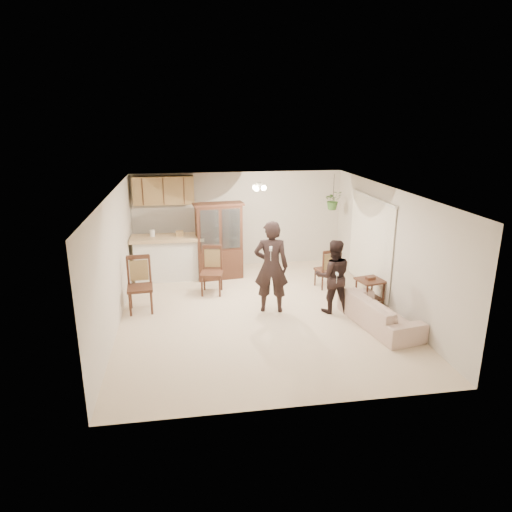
{
  "coord_description": "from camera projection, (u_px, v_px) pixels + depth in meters",
  "views": [
    {
      "loc": [
        -1.39,
        -8.53,
        3.84
      ],
      "look_at": [
        0.02,
        0.4,
        1.09
      ],
      "focal_mm": 32.0,
      "sensor_mm": 36.0,
      "label": 1
    }
  ],
  "objects": [
    {
      "name": "child",
      "position": [
        333.0,
        280.0,
        9.25
      ],
      "size": [
        0.72,
        0.59,
        1.35
      ],
      "primitive_type": "imported",
      "rotation": [
        0.0,
        0.0,
        3.01
      ],
      "color": "black",
      "rests_on": "floor"
    },
    {
      "name": "vertical_blinds",
      "position": [
        370.0,
        244.0,
        10.32
      ],
      "size": [
        0.06,
        2.3,
        2.1
      ],
      "primitive_type": null,
      "color": "silver",
      "rests_on": "wall_right"
    },
    {
      "name": "wall_back",
      "position": [
        239.0,
        219.0,
        12.1
      ],
      "size": [
        5.5,
        0.02,
        2.5
      ],
      "primitive_type": "cube",
      "color": "beige",
      "rests_on": "ground"
    },
    {
      "name": "controller_child",
      "position": [
        337.0,
        274.0,
        8.83
      ],
      "size": [
        0.06,
        0.14,
        0.04
      ],
      "primitive_type": "cube",
      "rotation": [
        0.0,
        0.0,
        3.01
      ],
      "color": "silver",
      "rests_on": "child"
    },
    {
      "name": "controller_adult",
      "position": [
        271.0,
        249.0,
        8.62
      ],
      "size": [
        0.09,
        0.17,
        0.05
      ],
      "primitive_type": "cube",
      "rotation": [
        0.0,
        0.0,
        2.93
      ],
      "color": "silver",
      "rests_on": "adult"
    },
    {
      "name": "chair_hutch_right",
      "position": [
        325.0,
        276.0,
        10.72
      ],
      "size": [
        0.5,
        0.5,
        0.95
      ],
      "rotation": [
        0.0,
        0.0,
        3.36
      ],
      "color": "#341B13",
      "rests_on": "floor"
    },
    {
      "name": "china_hutch",
      "position": [
        219.0,
        242.0,
        11.15
      ],
      "size": [
        1.24,
        0.6,
        1.89
      ],
      "rotation": [
        0.0,
        0.0,
        0.12
      ],
      "color": "#341B13",
      "rests_on": "floor"
    },
    {
      "name": "hanging_plant",
      "position": [
        333.0,
        200.0,
        11.46
      ],
      "size": [
        0.43,
        0.37,
        0.48
      ],
      "primitive_type": "imported",
      "color": "#305F26",
      "rests_on": "ceiling"
    },
    {
      "name": "breakfast_bar",
      "position": [
        169.0,
        260.0,
        11.19
      ],
      "size": [
        1.6,
        0.55,
        1.0
      ],
      "primitive_type": "cube",
      "color": "silver",
      "rests_on": "floor"
    },
    {
      "name": "side_table",
      "position": [
        369.0,
        291.0,
        9.71
      ],
      "size": [
        0.61,
        0.61,
        0.62
      ],
      "rotation": [
        0.0,
        0.0,
        0.21
      ],
      "color": "#341B13",
      "rests_on": "floor"
    },
    {
      "name": "sofa",
      "position": [
        380.0,
        308.0,
        8.69
      ],
      "size": [
        1.05,
        1.97,
        0.73
      ],
      "primitive_type": "imported",
      "rotation": [
        0.0,
        0.0,
        1.75
      ],
      "color": "beige",
      "rests_on": "floor"
    },
    {
      "name": "wall_right",
      "position": [
        389.0,
        248.0,
        9.43
      ],
      "size": [
        0.02,
        6.5,
        2.5
      ],
      "primitive_type": "cube",
      "color": "beige",
      "rests_on": "ground"
    },
    {
      "name": "plant_cord",
      "position": [
        334.0,
        187.0,
        11.37
      ],
      "size": [
        0.01,
        0.01,
        0.65
      ],
      "primitive_type": "cylinder",
      "color": "black",
      "rests_on": "ceiling"
    },
    {
      "name": "chair_hutch_left",
      "position": [
        212.0,
        281.0,
        10.32
      ],
      "size": [
        0.56,
        0.56,
        1.08
      ],
      "rotation": [
        0.0,
        0.0,
        -0.18
      ],
      "color": "#341B13",
      "rests_on": "floor"
    },
    {
      "name": "chair_bar",
      "position": [
        141.0,
        296.0,
        9.36
      ],
      "size": [
        0.55,
        0.55,
        1.15
      ],
      "rotation": [
        0.0,
        0.0,
        0.08
      ],
      "color": "#341B13",
      "rests_on": "floor"
    },
    {
      "name": "wall_front",
      "position": [
        298.0,
        325.0,
        5.95
      ],
      "size": [
        5.5,
        0.02,
        2.5
      ],
      "primitive_type": "cube",
      "color": "beige",
      "rests_on": "ground"
    },
    {
      "name": "bar_top",
      "position": [
        167.0,
        238.0,
        11.03
      ],
      "size": [
        1.75,
        0.7,
        0.08
      ],
      "primitive_type": "cube",
      "color": "tan",
      "rests_on": "breakfast_bar"
    },
    {
      "name": "wall_left",
      "position": [
        115.0,
        261.0,
        8.61
      ],
      "size": [
        0.02,
        6.5,
        2.5
      ],
      "primitive_type": "cube",
      "color": "beige",
      "rests_on": "ground"
    },
    {
      "name": "ceiling_fixture",
      "position": [
        258.0,
        187.0,
        9.85
      ],
      "size": [
        0.36,
        0.36,
        0.2
      ],
      "primitive_type": null,
      "color": "#FFF2BF",
      "rests_on": "ceiling"
    },
    {
      "name": "adult",
      "position": [
        271.0,
        269.0,
        9.21
      ],
      "size": [
        0.73,
        0.56,
        1.8
      ],
      "primitive_type": "imported",
      "rotation": [
        0.0,
        0.0,
        2.93
      ],
      "color": "black",
      "rests_on": "floor"
    },
    {
      "name": "ceiling",
      "position": [
        258.0,
        191.0,
        8.66
      ],
      "size": [
        5.5,
        6.5,
        0.02
      ],
      "primitive_type": "cube",
      "color": "white",
      "rests_on": "wall_back"
    },
    {
      "name": "upper_cabinets",
      "position": [
        164.0,
        190.0,
        11.4
      ],
      "size": [
        1.5,
        0.34,
        0.7
      ],
      "primitive_type": "cube",
      "color": "olive",
      "rests_on": "wall_back"
    },
    {
      "name": "floor",
      "position": [
        258.0,
        312.0,
        9.39
      ],
      "size": [
        6.5,
        6.5,
        0.0
      ],
      "primitive_type": "plane",
      "color": "beige",
      "rests_on": "ground"
    }
  ]
}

